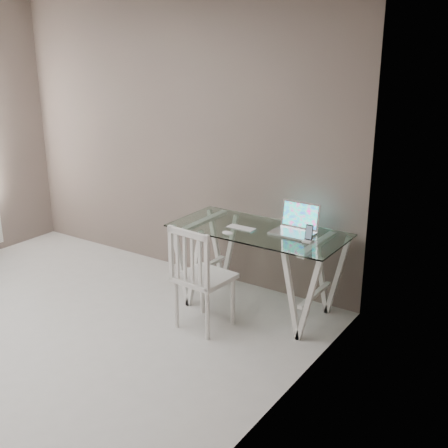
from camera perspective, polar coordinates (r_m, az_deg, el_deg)
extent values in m
cube|color=#6B5C54|center=(5.63, -4.89, 8.63)|extent=(4.00, 0.02, 2.70)
cube|color=#6B5C54|center=(2.72, -1.22, -1.86)|extent=(0.02, 4.50, 2.70)
cube|color=silver|center=(4.78, 3.49, -0.63)|extent=(1.50, 0.70, 0.01)
cube|color=white|center=(5.19, -1.84, -3.48)|extent=(0.24, 0.62, 0.72)
cube|color=white|center=(4.69, 9.25, -6.20)|extent=(0.24, 0.62, 0.72)
cube|color=silver|center=(4.60, -2.00, -5.44)|extent=(0.44, 0.44, 0.04)
cylinder|color=silver|center=(4.68, -4.85, -8.13)|extent=(0.04, 0.04, 0.42)
cylinder|color=silver|center=(4.48, -1.69, -9.31)|extent=(0.04, 0.04, 0.42)
cylinder|color=silver|center=(4.90, -2.22, -6.80)|extent=(0.04, 0.04, 0.42)
cylinder|color=silver|center=(4.72, 0.89, -7.85)|extent=(0.04, 0.04, 0.42)
cube|color=silver|center=(4.38, -3.63, -3.47)|extent=(0.41, 0.06, 0.46)
cube|color=silver|center=(4.69, 6.97, -0.92)|extent=(0.35, 0.24, 0.02)
cube|color=#19D899|center=(4.77, 7.78, 0.91)|extent=(0.35, 0.05, 0.23)
cube|color=silver|center=(4.80, 1.75, -0.41)|extent=(0.26, 0.11, 0.01)
ellipsoid|color=silver|center=(4.63, 0.36, -0.93)|extent=(0.10, 0.06, 0.03)
cube|color=white|center=(4.53, 8.54, -1.71)|extent=(0.08, 0.08, 0.02)
cube|color=black|center=(4.51, 8.64, -0.84)|extent=(0.06, 0.03, 0.12)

